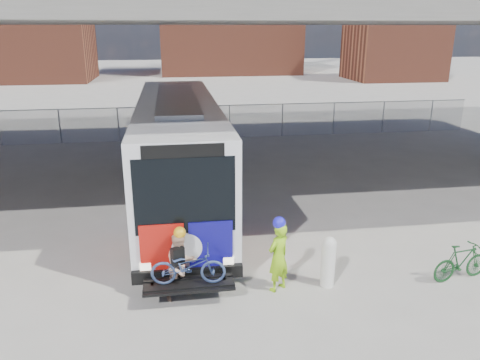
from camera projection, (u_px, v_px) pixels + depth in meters
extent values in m
plane|color=#9E9991|center=(247.00, 223.00, 14.71)|extent=(160.00, 160.00, 0.00)
cube|color=silver|center=(179.00, 147.00, 16.03)|extent=(2.55, 12.00, 3.20)
cube|color=black|center=(177.00, 126.00, 16.30)|extent=(2.61, 11.00, 1.28)
cube|color=black|center=(185.00, 195.00, 10.32)|extent=(2.24, 0.12, 1.76)
cube|color=black|center=(183.00, 151.00, 10.00)|extent=(1.78, 0.12, 0.30)
cube|color=black|center=(188.00, 273.00, 10.81)|extent=(2.55, 0.20, 0.30)
cube|color=#B5150D|center=(162.00, 249.00, 10.56)|extent=(1.00, 0.08, 1.20)
cube|color=navy|center=(211.00, 246.00, 10.71)|extent=(1.00, 0.08, 1.20)
cylinder|color=silver|center=(187.00, 248.00, 10.61)|extent=(0.70, 0.06, 0.70)
cube|color=gray|center=(177.00, 99.00, 15.51)|extent=(1.28, 7.20, 0.14)
cube|color=black|center=(189.00, 285.00, 10.34)|extent=(2.00, 0.70, 0.06)
cylinder|color=black|center=(141.00, 244.00, 12.18)|extent=(0.30, 1.00, 1.00)
cylinder|color=black|center=(228.00, 238.00, 12.51)|extent=(0.30, 1.00, 1.00)
cylinder|color=black|center=(151.00, 158.00, 20.26)|extent=(0.30, 1.00, 1.00)
cylinder|color=black|center=(204.00, 155.00, 20.59)|extent=(0.30, 1.00, 1.00)
cube|color=#B5150D|center=(134.00, 207.00, 12.47)|extent=(0.06, 2.60, 1.70)
cube|color=navy|center=(137.00, 188.00, 13.98)|extent=(0.06, 1.40, 1.70)
cube|color=#B5150D|center=(231.00, 202.00, 12.84)|extent=(0.06, 2.60, 1.70)
cube|color=navy|center=(224.00, 184.00, 14.35)|extent=(0.06, 1.40, 1.70)
imported|color=#394E7E|center=(188.00, 266.00, 10.19)|extent=(1.68, 0.71, 0.86)
cube|color=#605E59|center=(229.00, 1.00, 16.38)|extent=(40.00, 16.00, 1.50)
cylinder|color=gray|center=(60.00, 127.00, 24.58)|extent=(0.06, 0.06, 1.80)
cylinder|color=gray|center=(137.00, 124.00, 25.15)|extent=(0.06, 0.06, 1.80)
cylinder|color=gray|center=(211.00, 122.00, 25.71)|extent=(0.06, 0.06, 1.80)
cylinder|color=gray|center=(282.00, 120.00, 26.28)|extent=(0.06, 0.06, 1.80)
cylinder|color=gray|center=(350.00, 118.00, 26.85)|extent=(0.06, 0.06, 1.80)
cylinder|color=gray|center=(415.00, 116.00, 27.42)|extent=(0.06, 0.06, 1.80)
plane|color=gray|center=(211.00, 122.00, 25.71)|extent=(30.00, 0.00, 30.00)
cube|color=gray|center=(211.00, 106.00, 25.43)|extent=(30.00, 0.05, 0.04)
cube|color=brown|center=(26.00, 36.00, 52.91)|extent=(14.00, 10.00, 10.00)
cube|color=brown|center=(228.00, 27.00, 62.58)|extent=(18.00, 12.00, 12.00)
cube|color=brown|center=(394.00, 44.00, 54.47)|extent=(10.00, 8.00, 8.00)
cylinder|color=silver|center=(328.00, 265.00, 11.01)|extent=(0.33, 0.33, 1.09)
sphere|color=silver|center=(330.00, 244.00, 10.84)|extent=(0.33, 0.33, 0.33)
imported|color=#93D816|center=(278.00, 257.00, 10.75)|extent=(0.73, 0.67, 1.67)
sphere|color=#1E1BEC|center=(279.00, 223.00, 10.48)|extent=(0.29, 0.29, 0.29)
imported|color=#D9AB8B|center=(181.00, 266.00, 10.45)|extent=(0.96, 0.88, 1.58)
sphere|color=gold|center=(180.00, 233.00, 10.19)|extent=(0.27, 0.27, 0.27)
cube|color=black|center=(178.00, 256.00, 10.16)|extent=(0.32, 0.27, 0.40)
imported|color=#16451D|center=(461.00, 262.00, 11.29)|extent=(1.62, 0.70, 0.94)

